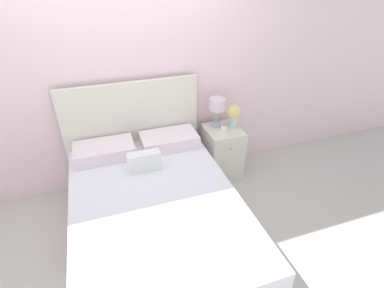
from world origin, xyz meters
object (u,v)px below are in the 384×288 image
at_px(flower_vase, 234,114).
at_px(teacup, 224,130).
at_px(nightstand, 222,151).
at_px(table_lamp, 217,107).
at_px(bed, 154,211).

xyz_separation_m(flower_vase, teacup, (-0.17, -0.10, -0.14)).
relative_size(nightstand, flower_vase, 2.22).
bearing_deg(flower_vase, table_lamp, 160.30).
relative_size(bed, nightstand, 3.45).
distance_m(bed, table_lamp, 1.37).
xyz_separation_m(bed, flower_vase, (1.14, 0.75, 0.48)).
xyz_separation_m(nightstand, flower_vase, (0.14, 0.03, 0.47)).
height_order(nightstand, teacup, teacup).
bearing_deg(teacup, nightstand, 66.32).
xyz_separation_m(nightstand, teacup, (-0.03, -0.08, 0.33)).
bearing_deg(table_lamp, nightstand, -60.31).
bearing_deg(bed, flower_vase, 33.25).
relative_size(bed, flower_vase, 7.64).
relative_size(table_lamp, teacup, 3.21).
bearing_deg(flower_vase, nightstand, -169.25).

